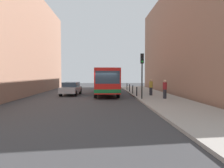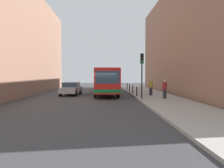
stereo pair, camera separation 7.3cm
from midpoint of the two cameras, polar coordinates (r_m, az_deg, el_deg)
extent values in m
plane|color=#38383A|center=(20.43, -2.55, -4.03)|extent=(80.00, 80.00, 0.00)
cube|color=#9E9991|center=(21.10, 12.31, -3.67)|extent=(4.40, 40.00, 0.15)
cube|color=#936B56|center=(27.21, -27.98, 10.46)|extent=(7.00, 32.00, 12.46)
cube|color=#936B56|center=(27.17, 23.03, 11.26)|extent=(7.00, 32.00, 13.11)
cube|color=red|center=(24.87, -2.02, 1.17)|extent=(2.94, 11.09, 2.50)
cube|color=#197238|center=(24.91, -2.02, -1.01)|extent=(2.96, 11.11, 0.36)
cube|color=#2D3D4C|center=(19.39, -1.31, 1.84)|extent=(2.26, 0.15, 1.20)
cube|color=#2D3D4C|center=(25.36, -2.07, 1.99)|extent=(2.89, 9.49, 1.00)
cylinder|color=black|center=(21.13, 1.51, -2.45)|extent=(0.32, 1.01, 1.00)
cylinder|color=black|center=(21.02, -4.63, -2.48)|extent=(0.32, 1.01, 1.00)
cylinder|color=black|center=(28.88, -0.12, -1.13)|extent=(0.32, 1.01, 1.00)
cylinder|color=black|center=(28.79, -4.61, -1.14)|extent=(0.32, 1.01, 1.00)
cube|color=#A5A8AD|center=(24.60, -11.16, -1.47)|extent=(2.05, 4.50, 0.64)
cube|color=#2D3D4C|center=(24.71, -11.09, -0.11)|extent=(1.74, 2.55, 0.52)
cylinder|color=black|center=(23.00, -9.94, -2.54)|extent=(0.26, 0.65, 0.64)
cylinder|color=black|center=(23.36, -13.89, -2.49)|extent=(0.26, 0.65, 0.64)
cylinder|color=black|center=(25.94, -8.68, -1.96)|extent=(0.26, 0.65, 0.64)
cylinder|color=black|center=(26.26, -12.21, -1.94)|extent=(0.26, 0.65, 0.64)
cylinder|color=black|center=(19.29, 8.02, 0.78)|extent=(0.12, 0.12, 3.20)
cube|color=black|center=(19.34, 8.06, 6.86)|extent=(0.28, 0.24, 0.90)
sphere|color=black|center=(19.24, 8.13, 7.72)|extent=(0.16, 0.16, 0.16)
sphere|color=black|center=(19.21, 8.13, 6.89)|extent=(0.16, 0.16, 0.16)
sphere|color=green|center=(19.19, 8.12, 6.05)|extent=(0.16, 0.16, 0.16)
cylinder|color=black|center=(21.63, 6.64, -2.02)|extent=(0.11, 0.11, 0.95)
cylinder|color=black|center=(24.61, 5.55, -1.47)|extent=(0.11, 0.11, 0.95)
cylinder|color=black|center=(27.60, 4.70, -1.04)|extent=(0.11, 0.11, 0.95)
cylinder|color=black|center=(30.60, 4.02, -0.69)|extent=(0.11, 0.11, 0.95)
cylinder|color=#26262D|center=(19.86, 14.02, -2.64)|extent=(0.32, 0.32, 0.84)
cylinder|color=maroon|center=(19.80, 14.04, -0.50)|extent=(0.38, 0.38, 0.65)
sphere|color=beige|center=(19.79, 14.05, 0.77)|extent=(0.23, 0.23, 0.23)
cylinder|color=#26262D|center=(22.66, 10.41, -1.98)|extent=(0.32, 0.32, 0.83)
cylinder|color=gold|center=(22.62, 10.43, -0.12)|extent=(0.38, 0.38, 0.64)
sphere|color=tan|center=(22.60, 10.44, 0.99)|extent=(0.23, 0.23, 0.23)
camera|label=1|loc=(0.04, -90.09, 0.00)|focal=33.70mm
camera|label=2|loc=(0.04, 89.91, 0.00)|focal=33.70mm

